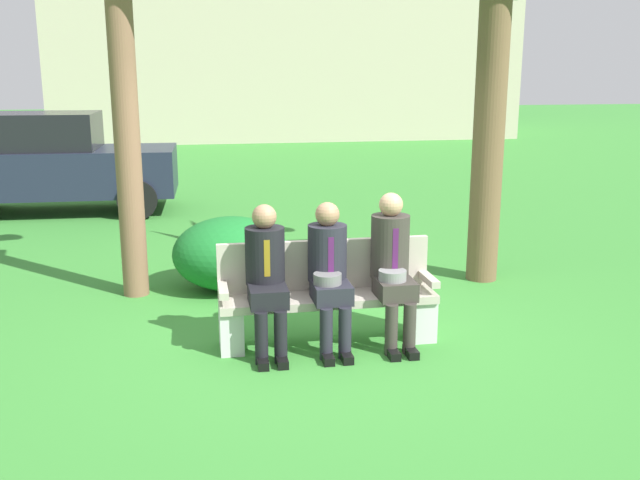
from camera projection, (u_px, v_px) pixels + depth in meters
ground_plane at (326, 334)px, 6.57m from camera, size 80.00×80.00×0.00m
park_bench at (327, 296)px, 6.32m from camera, size 1.91×0.44×0.90m
seated_man_left at (266, 271)px, 6.04m from camera, size 0.34×0.72×1.27m
seated_man_middle at (329, 269)px, 6.12m from camera, size 0.34×0.72×1.27m
seated_man_right at (392, 262)px, 6.22m from camera, size 0.34×0.72×1.34m
shrub_near_bench at (231, 253)px, 7.86m from camera, size 1.29×1.18×0.80m
parked_car_near at (55, 164)px, 11.95m from camera, size 3.95×1.80×1.68m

